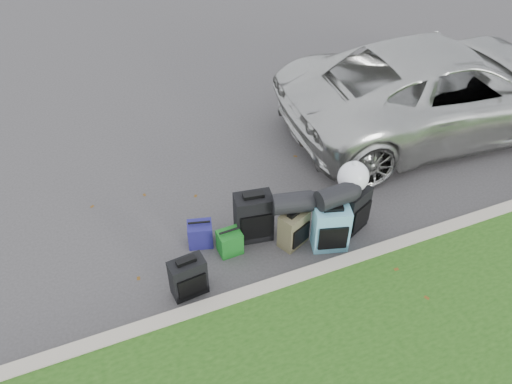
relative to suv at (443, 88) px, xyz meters
name	(u,v)px	position (x,y,z in m)	size (l,w,h in m)	color
ground	(268,229)	(-3.73, -1.27, -0.76)	(120.00, 120.00, 0.00)	#383535
curb	(301,278)	(-3.73, -2.27, -0.69)	(120.00, 0.18, 0.15)	#9E937F
suv	(443,88)	(0.00, 0.00, 0.00)	(2.53, 5.48, 1.52)	#B7B7B2
suitcase_small_black	(188,277)	(-5.03, -1.89, -0.50)	(0.42, 0.23, 0.52)	black
suitcase_large_black_left	(254,217)	(-3.97, -1.31, -0.41)	(0.49, 0.29, 0.70)	black
suitcase_olive	(294,229)	(-3.53, -1.63, -0.50)	(0.38, 0.24, 0.52)	#443F29
suitcase_teal	(331,228)	(-3.12, -1.86, -0.44)	(0.45, 0.27, 0.65)	teal
suitcase_large_black_right	(353,210)	(-2.67, -1.66, -0.43)	(0.44, 0.26, 0.66)	black
tote_green	(230,242)	(-4.36, -1.45, -0.59)	(0.30, 0.24, 0.34)	#16661B
tote_navy	(200,234)	(-4.67, -1.17, -0.59)	(0.32, 0.25, 0.34)	navy
duffel_left	(293,203)	(-3.54, -1.56, -0.10)	(0.27, 0.27, 0.51)	black
duffel_right	(336,196)	(-3.05, -1.77, 0.02)	(0.27, 0.27, 0.48)	black
trash_bag	(353,177)	(-2.72, -1.61, 0.10)	(0.41, 0.41, 0.41)	white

